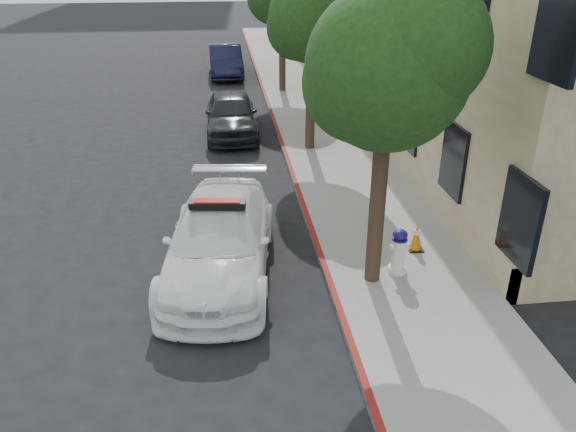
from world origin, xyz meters
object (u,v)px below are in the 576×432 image
(police_car, at_px, (220,240))
(parked_car_far, at_px, (226,61))
(traffic_cone, at_px, (417,237))
(parked_car_mid, at_px, (231,114))
(fire_hydrant, at_px, (399,252))

(police_car, bearing_deg, parked_car_far, 95.49)
(parked_car_far, bearing_deg, traffic_cone, -80.39)
(police_car, xyz_separation_m, parked_car_far, (0.51, 19.24, 0.02))
(parked_car_far, distance_m, traffic_cone, 19.44)
(parked_car_mid, xyz_separation_m, parked_car_far, (0.01, 9.93, 0.01))
(police_car, relative_size, parked_car_far, 1.15)
(parked_car_far, bearing_deg, police_car, -92.82)
(traffic_cone, bearing_deg, parked_car_far, 100.90)
(parked_car_mid, distance_m, fire_hydrant, 10.44)
(parked_car_mid, distance_m, traffic_cone, 9.87)
(police_car, bearing_deg, traffic_cone, 9.15)
(police_car, height_order, traffic_cone, police_car)
(police_car, distance_m, fire_hydrant, 3.59)
(police_car, xyz_separation_m, parked_car_mid, (0.50, 9.31, 0.01))
(fire_hydrant, distance_m, traffic_cone, 1.08)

